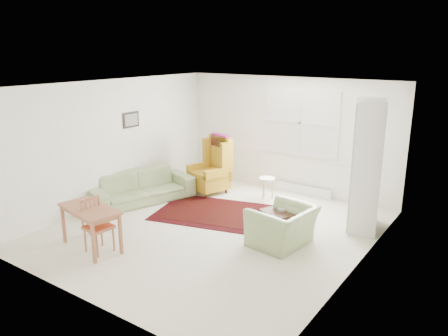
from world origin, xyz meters
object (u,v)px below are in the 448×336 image
Objects in this scene: coffee_table at (281,223)px; stool at (267,188)px; sofa at (140,181)px; desk at (91,228)px; armchair at (282,222)px; cabinet at (367,166)px; wingback_chair at (209,165)px; desk_chair at (98,226)px.

coffee_table is 1.20× the size of stool.
sofa is 2.23m from desk.
desk is (0.95, -2.01, -0.09)m from sofa.
coffee_table is at bearing -142.12° from armchair.
cabinet is (0.84, 1.45, 0.75)m from armchair.
wingback_chair is (-2.54, 1.44, 0.25)m from armchair.
desk_chair is (-2.22, -1.85, 0.05)m from armchair.
wingback_chair is (0.82, 1.27, 0.19)m from sofa.
stool is 3.80m from desk_chair.
coffee_table is 3.10m from desk.
sofa is 2.52× the size of desk_chair.
stool is at bearing -9.83° from desk_chair.
cabinet is at bearing 17.16° from wingback_chair.
wingback_chair reaches higher than desk.
stool is 2.37m from cabinet.
stool is at bearing -137.32° from armchair.
armchair is at bearing -46.22° from desk_chair.
desk_chair is (-3.06, -3.30, -0.70)m from cabinet.
cabinet reaches higher than desk_chair.
desk is 0.21m from desk_chair.
stool is at bearing 34.79° from wingback_chair.
desk_chair is at bearing -131.63° from sofa.
stool is at bearing -31.85° from sofa.
sofa reaches higher than desk_chair.
wingback_chair is 0.56× the size of cabinet.
coffee_table is 0.51× the size of desk.
desk_chair is (-0.90, -3.69, 0.20)m from stool.
stool is 0.42× the size of desk.
cabinet is at bearing -38.87° from desk_chair.
armchair is at bearing -136.77° from cabinet.
cabinet reaches higher than sofa.
desk is 1.26× the size of desk_chair.
desk is at bearing -136.16° from coffee_table.
sofa is 3.19m from coffee_table.
wingback_chair reaches higher than armchair.
armchair reaches higher than coffee_table.
cabinet reaches higher than stool.
stool is (1.23, 0.39, -0.40)m from wingback_chair.
sofa is 4.77× the size of stool.
stool is (2.04, 1.66, -0.21)m from sofa.
sofa is 2.64m from stool.
armchair is 1.15× the size of desk_chair.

